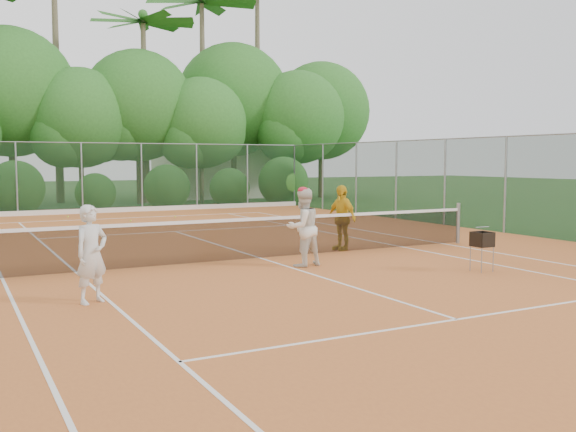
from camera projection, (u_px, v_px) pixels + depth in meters
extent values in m
plane|color=#204217|center=(262.00, 260.00, 14.76)|extent=(120.00, 120.00, 0.00)
cube|color=#C5692D|center=(262.00, 259.00, 14.76)|extent=(18.00, 36.00, 0.02)
cube|color=beige|center=(225.00, 173.00, 39.95)|extent=(8.00, 5.00, 3.00)
cylinder|color=gray|center=(458.00, 223.00, 17.48)|extent=(0.10, 0.10, 1.10)
cube|color=black|center=(262.00, 239.00, 14.72)|extent=(11.87, 0.03, 0.86)
cube|color=white|center=(262.00, 219.00, 14.68)|extent=(11.87, 0.04, 0.07)
imported|color=silver|center=(92.00, 254.00, 10.13)|extent=(0.68, 0.59, 1.57)
imported|color=silver|center=(303.00, 227.00, 13.66)|extent=(0.91, 0.76, 1.67)
ellipsoid|color=red|center=(303.00, 190.00, 13.59)|extent=(0.22, 0.22, 0.14)
imported|color=gold|center=(341.00, 218.00, 16.11)|extent=(0.55, 1.02, 1.65)
cylinder|color=gray|center=(482.00, 261.00, 12.84)|extent=(0.02, 0.02, 0.51)
cylinder|color=gray|center=(482.00, 257.00, 13.27)|extent=(0.02, 0.02, 0.51)
cube|color=black|center=(482.00, 239.00, 13.02)|extent=(0.35, 0.35, 0.30)
sphere|color=#B0CA2F|center=(131.00, 221.00, 23.67)|extent=(0.07, 0.07, 0.07)
sphere|color=#C6E936|center=(68.00, 217.00, 25.34)|extent=(0.07, 0.07, 0.07)
sphere|color=#BDDF34|center=(175.00, 217.00, 25.33)|extent=(0.07, 0.07, 0.07)
cube|color=white|center=(131.00, 218.00, 25.21)|extent=(11.03, 0.06, 0.01)
cube|color=white|center=(2.00, 279.00, 12.19)|extent=(0.06, 23.77, 0.01)
cube|color=white|center=(445.00, 244.00, 17.32)|extent=(0.06, 23.77, 0.01)
cube|color=white|center=(77.00, 273.00, 12.84)|extent=(0.06, 23.77, 0.01)
cube|color=white|center=(404.00, 247.00, 16.68)|extent=(0.06, 23.77, 0.01)
cube|color=white|center=(175.00, 231.00, 20.39)|extent=(8.23, 0.06, 0.01)
cube|color=white|center=(457.00, 319.00, 9.13)|extent=(8.23, 0.06, 0.01)
cube|color=white|center=(262.00, 259.00, 14.76)|extent=(0.06, 12.80, 0.01)
cube|color=#19381E|center=(112.00, 178.00, 27.82)|extent=(18.00, 0.02, 3.00)
cylinder|color=gray|center=(294.00, 175.00, 32.03)|extent=(0.07, 0.07, 3.00)
cylinder|color=gray|center=(294.00, 175.00, 32.03)|extent=(0.07, 0.07, 3.00)
cylinder|color=brown|center=(12.00, 161.00, 31.40)|extent=(0.31, 0.31, 4.50)
sphere|color=#2B6421|center=(10.00, 92.00, 31.11)|extent=(6.30, 6.30, 6.30)
cylinder|color=brown|center=(81.00, 171.00, 31.53)|extent=(0.24, 0.24, 3.50)
sphere|color=#2B6421|center=(80.00, 118.00, 31.30)|extent=(4.90, 4.90, 4.90)
cylinder|color=brown|center=(139.00, 165.00, 33.34)|extent=(0.28, 0.28, 4.10)
sphere|color=#2B6421|center=(138.00, 106.00, 33.08)|extent=(5.74, 5.74, 5.74)
cylinder|color=brown|center=(202.00, 171.00, 33.72)|extent=(0.23, 0.23, 3.40)
sphere|color=#2B6421|center=(201.00, 123.00, 33.50)|extent=(4.76, 4.76, 4.76)
cylinder|color=brown|center=(234.00, 159.00, 37.44)|extent=(0.32, 0.32, 4.65)
sphere|color=#2B6421|center=(233.00, 100.00, 37.14)|extent=(6.51, 6.51, 6.51)
cylinder|color=brown|center=(298.00, 167.00, 36.86)|extent=(0.26, 0.26, 3.80)
sphere|color=#2B6421|center=(298.00, 117.00, 36.61)|extent=(5.32, 5.32, 5.32)
cylinder|color=brown|center=(321.00, 163.00, 39.41)|extent=(0.29, 0.29, 4.25)
sphere|color=#2B6421|center=(321.00, 111.00, 39.14)|extent=(5.95, 5.95, 5.95)
cone|color=brown|center=(56.00, 61.00, 33.87)|extent=(0.44, 0.44, 15.00)
cone|color=brown|center=(145.00, 108.00, 33.76)|extent=(0.44, 0.44, 10.00)
sphere|color=#2B6421|center=(143.00, 14.00, 33.34)|extent=(0.50, 0.50, 0.50)
cone|color=brown|center=(203.00, 96.00, 37.30)|extent=(0.44, 0.44, 12.00)
cone|color=brown|center=(258.00, 84.00, 39.96)|extent=(0.44, 0.44, 14.00)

